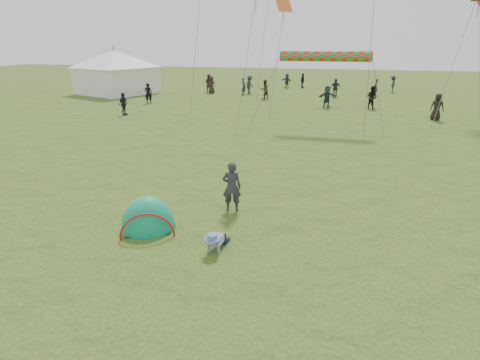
% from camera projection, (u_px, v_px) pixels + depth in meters
% --- Properties ---
extents(ground, '(140.00, 140.00, 0.00)m').
position_uv_depth(ground, '(247.00, 261.00, 9.05)').
color(ground, '#26450F').
extents(crawling_toddler, '(0.61, 0.79, 0.56)m').
position_uv_depth(crawling_toddler, '(216.00, 240.00, 9.45)').
color(crawling_toddler, black).
rests_on(crawling_toddler, ground).
extents(popup_tent, '(1.89, 1.75, 1.96)m').
position_uv_depth(popup_tent, '(149.00, 229.00, 10.62)').
color(popup_tent, '#077772').
rests_on(popup_tent, ground).
extents(standing_adult, '(0.65, 0.49, 1.59)m').
position_uv_depth(standing_adult, '(232.00, 187.00, 11.49)').
color(standing_adult, '#2B2A33').
rests_on(standing_adult, ground).
extents(event_marquee, '(8.40, 8.40, 4.51)m').
position_uv_depth(event_marquee, '(116.00, 71.00, 37.65)').
color(event_marquee, white).
rests_on(event_marquee, ground).
extents(crowd_person_0, '(0.44, 0.61, 1.58)m').
position_uv_depth(crowd_person_0, '(376.00, 87.00, 36.86)').
color(crowd_person_0, '#252629').
rests_on(crowd_person_0, ground).
extents(crowd_person_1, '(1.09, 1.05, 1.77)m').
position_uv_depth(crowd_person_1, '(372.00, 97.00, 29.30)').
color(crowd_person_1, black).
rests_on(crowd_person_1, ground).
extents(crowd_person_2, '(0.61, 1.02, 1.63)m').
position_uv_depth(crowd_person_2, '(303.00, 81.00, 42.81)').
color(crowd_person_2, black).
rests_on(crowd_person_2, ground).
extents(crowd_person_3, '(0.69, 1.13, 1.69)m').
position_uv_depth(crowd_person_3, '(393.00, 84.00, 38.87)').
color(crowd_person_3, '#2B2A36').
rests_on(crowd_person_3, ground).
extents(crowd_person_4, '(1.03, 0.91, 1.77)m').
position_uv_depth(crowd_person_4, '(437.00, 107.00, 25.05)').
color(crowd_person_4, black).
rests_on(crowd_person_4, ground).
extents(crowd_person_5, '(1.64, 1.21, 1.71)m').
position_uv_depth(crowd_person_5, '(327.00, 97.00, 29.83)').
color(crowd_person_5, '#26333B').
rests_on(crowd_person_5, ground).
extents(crowd_person_6, '(0.67, 0.69, 1.60)m').
position_uv_depth(crowd_person_6, '(244.00, 87.00, 37.19)').
color(crowd_person_6, '#222227').
rests_on(crowd_person_6, ground).
extents(crowd_person_7, '(1.06, 1.06, 1.73)m').
position_uv_depth(crowd_person_7, '(265.00, 90.00, 34.23)').
color(crowd_person_7, '#31231C').
rests_on(crowd_person_7, ground).
extents(crowd_person_8, '(1.10, 0.71, 1.73)m').
position_uv_depth(crowd_person_8, '(335.00, 88.00, 35.39)').
color(crowd_person_8, '#1C272E').
rests_on(crowd_person_8, ground).
extents(crowd_person_9, '(0.96, 1.30, 1.80)m').
position_uv_depth(crowd_person_9, '(250.00, 85.00, 37.77)').
color(crowd_person_9, '#2B2D37').
rests_on(crowd_person_9, ground).
extents(crowd_person_10, '(1.00, 0.95, 1.72)m').
position_uv_depth(crowd_person_10, '(211.00, 85.00, 38.23)').
color(crowd_person_10, black).
rests_on(crowd_person_10, ground).
extents(crowd_person_11, '(1.47, 1.20, 1.58)m').
position_uv_depth(crowd_person_11, '(287.00, 81.00, 42.71)').
color(crowd_person_11, '#262D3F').
rests_on(crowd_person_11, ground).
extents(crowd_person_12, '(0.72, 0.61, 1.69)m').
position_uv_depth(crowd_person_12, '(148.00, 93.00, 31.92)').
color(crowd_person_12, black).
rests_on(crowd_person_12, ground).
extents(crowd_person_13, '(1.03, 0.90, 1.80)m').
position_uv_depth(crowd_person_13, '(209.00, 83.00, 39.23)').
color(crowd_person_13, '#41342D').
rests_on(crowd_person_13, ground).
extents(crowd_person_14, '(0.46, 0.96, 1.60)m').
position_uv_depth(crowd_person_14, '(124.00, 104.00, 26.77)').
color(crowd_person_14, '#17262B').
rests_on(crowd_person_14, ground).
extents(rainbow_tube_kite, '(5.19, 0.64, 0.64)m').
position_uv_depth(rainbow_tube_kite, '(325.00, 56.00, 21.59)').
color(rainbow_tube_kite, red).
extents(diamond_kite_0, '(1.37, 1.37, 1.12)m').
position_uv_depth(diamond_kite_0, '(284.00, 4.00, 27.66)').
color(diamond_kite_0, orange).
extents(diamond_kite_6, '(0.89, 0.89, 0.73)m').
position_uv_depth(diamond_kite_6, '(480.00, 1.00, 26.23)').
color(diamond_kite_6, red).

